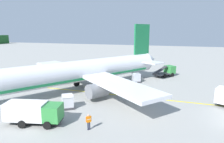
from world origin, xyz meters
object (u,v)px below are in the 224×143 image
at_px(airliner_foreground, 78,72).
at_px(cargo_container_near, 68,102).
at_px(crew_loader_right, 89,121).
at_px(cargo_container_mid, 136,78).
at_px(service_truck_pushback, 34,112).
at_px(service_truck_baggage, 167,71).

relative_size(airliner_foreground, cargo_container_near, 15.74).
relative_size(airliner_foreground, crew_loader_right, 20.45).
bearing_deg(airliner_foreground, cargo_container_mid, -43.89).
distance_m(cargo_container_near, cargo_container_mid, 18.01).
height_order(cargo_container_mid, crew_loader_right, cargo_container_mid).
bearing_deg(cargo_container_mid, cargo_container_near, 160.34).
xyz_separation_m(service_truck_pushback, cargo_container_mid, (22.29, -7.30, -0.53)).
bearing_deg(cargo_container_mid, service_truck_baggage, -36.10).
relative_size(service_truck_pushback, cargo_container_near, 2.88).
bearing_deg(cargo_container_mid, service_truck_pushback, 161.88).
bearing_deg(cargo_container_near, airliner_foreground, 17.11).
relative_size(service_truck_pushback, cargo_container_mid, 2.93).
height_order(airliner_foreground, service_truck_pushback, airliner_foreground).
xyz_separation_m(airliner_foreground, service_truck_pushback, (-13.41, -1.25, -1.91)).
height_order(service_truck_pushback, crew_loader_right, service_truck_pushback).
height_order(cargo_container_near, cargo_container_mid, cargo_container_near).
bearing_deg(cargo_container_near, cargo_container_mid, -19.66).
distance_m(service_truck_pushback, crew_loader_right, 6.60).
relative_size(airliner_foreground, service_truck_pushback, 5.47).
distance_m(airliner_foreground, cargo_container_mid, 12.57).
height_order(service_truck_baggage, cargo_container_mid, service_truck_baggage).
xyz_separation_m(cargo_container_near, cargo_container_mid, (16.96, -6.06, -0.03)).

